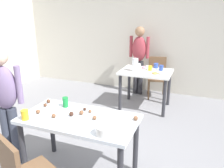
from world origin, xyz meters
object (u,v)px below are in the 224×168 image
Objects in this scene: chair_far_table at (157,75)px; mixing_bowl at (105,130)px; person_girl_near at (5,98)px; pitcher_far at (135,65)px; person_adult_far at (139,55)px; dining_table_far at (146,77)px; dining_table_near at (79,126)px; soda_can at (65,102)px.

mixing_bowl is (0.08, -3.10, 0.30)m from chair_far_table.
person_girl_near reaches higher than pitcher_far.
chair_far_table is 0.58× the size of person_adult_far.
dining_table_far is at bearing 26.83° from pitcher_far.
pitcher_far is at bearing -80.27° from person_adult_far.
dining_table_near is at bearing -96.57° from chair_far_table.
dining_table_near is at bearing -91.32° from pitcher_far.
dining_table_near is at bearing -96.33° from dining_table_far.
soda_can is (-0.62, -2.69, 0.31)m from chair_far_table.
person_adult_far is 8.60× the size of mixing_bowl.
person_girl_near is 12.10× the size of soda_can.
dining_table_near is 2.09m from pitcher_far.
person_girl_near reaches higher than mixing_bowl.
pitcher_far is at bearing 88.68° from dining_table_near.
soda_can is at bearing 24.44° from person_girl_near.
pitcher_far is (0.05, 2.07, 0.23)m from dining_table_near.
person_adult_far is 0.81m from pitcher_far.
pitcher_far is at bearing 98.90° from mixing_bowl.
dining_table_far is 0.63× the size of person_adult_far.
chair_far_table is 7.13× the size of soda_can.
mixing_bowl is (1.33, -0.13, -0.09)m from person_girl_near.
pitcher_far reaches higher than dining_table_far.
chair_far_table is (0.33, 2.88, -0.15)m from dining_table_near.
pitcher_far reaches higher than soda_can.
person_girl_near reaches higher than chair_far_table.
dining_table_near is 2.89m from person_adult_far.
mixing_bowl reaches higher than dining_table_near.
dining_table_far is (0.24, 2.17, -0.02)m from dining_table_near.
person_girl_near is 2.38m from pitcher_far.
dining_table_far is 0.72m from chair_far_table.
person_adult_far reaches higher than person_girl_near.
pitcher_far reaches higher than chair_far_table.
person_girl_near reaches higher than soda_can.
person_adult_far is 12.40× the size of soda_can.
chair_far_table is at bearing 0.39° from person_adult_far.
person_adult_far is (-0.09, 2.87, 0.26)m from dining_table_near.
person_adult_far is at bearing -179.61° from chair_far_table.
dining_table_far is 2.06m from soda_can.
dining_table_near is 7.28× the size of mixing_bowl.
dining_table_near is 0.49m from mixing_bowl.
pitcher_far is (0.14, -0.80, -0.03)m from person_adult_far.
dining_table_far is at bearing -64.86° from person_adult_far.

